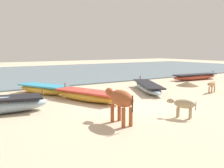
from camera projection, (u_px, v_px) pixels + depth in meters
name	position (u px, v px, depth m)	size (l,w,h in m)	color
ground	(131.00, 106.00, 10.55)	(80.00, 80.00, 0.00)	beige
sea_water	(26.00, 73.00, 24.21)	(60.00, 20.00, 0.08)	slate
fishing_boat_0	(87.00, 95.00, 11.42)	(2.20, 3.72, 0.68)	gold
fishing_boat_1	(195.00, 77.00, 19.40)	(4.33, 1.24, 0.64)	#B74733
fishing_boat_2	(148.00, 87.00, 14.14)	(2.93, 4.44, 0.65)	#8CA5B7
fishing_boat_3	(43.00, 89.00, 13.25)	(2.29, 3.33, 0.68)	gold
cow_adult_rust	(120.00, 99.00, 7.91)	(0.56, 1.65, 1.07)	#9E4C28
calf_near_dun	(183.00, 104.00, 8.60)	(0.62, 0.94, 0.64)	tan
calf_far_tan	(212.00, 85.00, 13.62)	(0.92, 0.44, 0.61)	tan
debris_pile_1	(187.00, 84.00, 16.21)	(1.41, 1.41, 0.27)	brown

